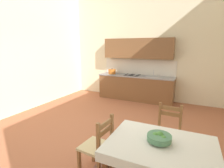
{
  "coord_description": "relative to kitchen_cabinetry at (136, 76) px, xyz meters",
  "views": [
    {
      "loc": [
        1.75,
        -3.01,
        1.92
      ],
      "look_at": [
        0.17,
        0.22,
        1.14
      ],
      "focal_mm": 27.71,
      "sensor_mm": 36.0,
      "label": 1
    }
  ],
  "objects": [
    {
      "name": "dining_table",
      "position": [
        1.63,
        -3.95,
        -0.23
      ],
      "size": [
        1.33,
        1.0,
        0.75
      ],
      "color": "brown",
      "rests_on": "ground_plane"
    },
    {
      "name": "wall_left",
      "position": [
        -2.69,
        -2.92,
        1.2
      ],
      "size": [
        0.12,
        6.98,
        4.12
      ],
      "primitive_type": "cube",
      "color": "beige",
      "rests_on": "ground_plane"
    },
    {
      "name": "kitchen_cabinetry",
      "position": [
        0.0,
        0.0,
        0.0
      ],
      "size": [
        2.72,
        0.63,
        2.2
      ],
      "color": "brown",
      "rests_on": "ground_plane"
    },
    {
      "name": "wall_back",
      "position": [
        0.18,
        0.33,
        1.2
      ],
      "size": [
        6.22,
        0.12,
        4.12
      ],
      "primitive_type": "cube",
      "color": "beige",
      "rests_on": "ground_plane"
    },
    {
      "name": "fruit_bowl",
      "position": [
        1.6,
        -3.92,
        -0.04
      ],
      "size": [
        0.3,
        0.3,
        0.12
      ],
      "color": "#4C7F5B",
      "rests_on": "dining_table"
    },
    {
      "name": "dining_chair_kitchen_side",
      "position": [
        1.59,
        -3.0,
        -0.41
      ],
      "size": [
        0.42,
        0.42,
        0.93
      ],
      "color": "#D1BC89",
      "rests_on": "ground_plane"
    },
    {
      "name": "ground_plane",
      "position": [
        0.18,
        -2.92,
        -0.91
      ],
      "size": [
        6.22,
        6.98,
        0.1
      ],
      "primitive_type": "cube",
      "color": "#A86042"
    },
    {
      "name": "dining_chair_tv_side",
      "position": [
        0.71,
        -3.92,
        -0.41
      ],
      "size": [
        0.45,
        0.45,
        0.93
      ],
      "color": "#D1BC89",
      "rests_on": "ground_plane"
    }
  ]
}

